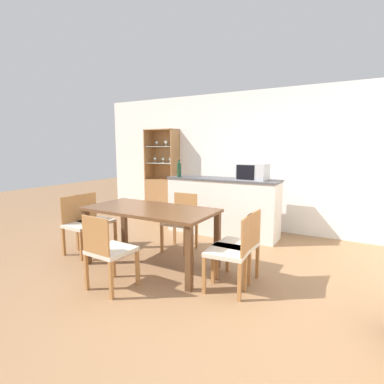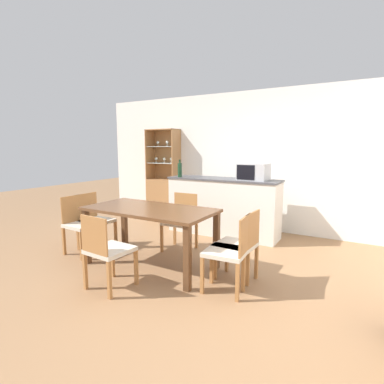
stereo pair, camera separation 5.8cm
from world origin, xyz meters
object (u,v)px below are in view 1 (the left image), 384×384
dining_table (150,216)px  dining_chair_side_left_near (81,224)px  microwave (253,172)px  dining_chair_head_near (108,251)px  dining_chair_side_right_far (240,245)px  display_cabinet (163,192)px  dining_chair_head_far (181,221)px  dining_chair_side_right_near (231,252)px  dining_chair_side_left_far (94,221)px  wine_bottle (179,170)px

dining_table → dining_chair_side_left_near: bearing=-173.9°
dining_chair_side_left_near → microwave: microwave is taller
dining_chair_head_near → dining_chair_side_right_far: bearing=40.1°
dining_chair_head_near → dining_table: bearing=93.2°
display_cabinet → dining_chair_side_left_near: 2.40m
dining_chair_head_far → dining_chair_side_left_near: same height
dining_chair_head_far → dining_chair_side_right_near: size_ratio=1.00×
dining_chair_head_far → dining_chair_head_near: (0.00, -1.49, 0.00)m
dining_table → dining_chair_side_left_far: (-1.16, 0.13, -0.23)m
dining_chair_side_left_far → wine_bottle: wine_bottle is taller
dining_chair_side_left_near → wine_bottle: 1.94m
dining_chair_side_left_near → microwave: (1.92, 1.90, 0.70)m
dining_chair_head_far → dining_chair_side_left_near: 1.45m
dining_chair_head_far → dining_chair_head_near: size_ratio=1.00×
dining_table → dining_chair_side_left_near: dining_chair_side_left_near is taller
display_cabinet → dining_chair_side_right_far: size_ratio=2.27×
dining_chair_side_left_near → microwave: bearing=137.2°
dining_table → dining_chair_head_far: (-0.00, 0.74, -0.23)m
dining_chair_side_left_far → dining_chair_side_right_near: bearing=84.0°
display_cabinet → microwave: (2.15, -0.48, 0.56)m
microwave → dining_chair_side_right_far: bearing=-76.4°
dining_chair_head_far → wine_bottle: 1.21m
dining_chair_side_left_near → wine_bottle: (0.62, 1.70, 0.70)m
dining_chair_side_left_near → dining_chair_side_left_far: same height
dining_table → dining_chair_side_right_near: (1.16, -0.12, -0.23)m
microwave → wine_bottle: bearing=-171.2°
dining_chair_side_left_far → dining_chair_side_left_near: bearing=0.1°
dining_chair_head_far → dining_chair_side_left_near: size_ratio=1.00×
dining_chair_side_right_near → wine_bottle: (-1.70, 1.70, 0.70)m
dining_chair_head_far → dining_chair_side_left_far: (-1.16, -0.62, 0.00)m
dining_chair_head_near → dining_chair_side_left_far: same height
dining_chair_side_left_near → wine_bottle: bearing=162.6°
dining_chair_side_right_near → wine_bottle: bearing=40.7°
dining_chair_head_near → wine_bottle: wine_bottle is taller
dining_chair_side_right_far → dining_chair_side_right_near: bearing=-177.4°
display_cabinet → dining_chair_head_far: size_ratio=2.27×
dining_chair_side_left_far → dining_table: bearing=83.9°
dining_chair_side_left_far → microwave: (1.92, 1.65, 0.70)m
dining_chair_head_near → dining_chair_side_right_far: same height
microwave → dining_chair_head_far: bearing=-126.4°
wine_bottle → dining_table: bearing=-71.0°
dining_chair_head_near → microwave: microwave is taller
display_cabinet → dining_table: bearing=-58.4°
dining_chair_side_left_far → dining_chair_side_right_far: size_ratio=1.00×
microwave → dining_chair_head_near: bearing=-106.8°
dining_table → microwave: size_ratio=3.59×
dining_chair_side_right_near → dining_chair_side_left_near: bearing=85.6°
display_cabinet → dining_chair_side_right_far: bearing=-39.9°
display_cabinet → dining_table: display_cabinet is taller
dining_chair_head_far → dining_chair_side_right_near: bearing=139.8°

